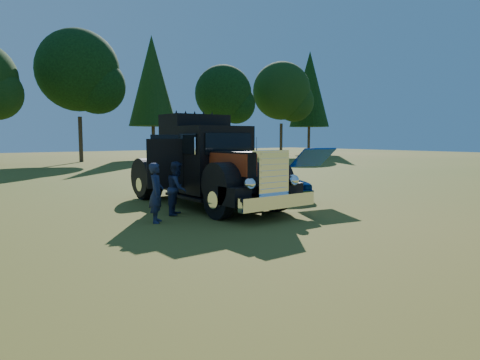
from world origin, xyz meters
name	(u,v)px	position (x,y,z in m)	size (l,w,h in m)	color
ground	(250,210)	(0.00, 0.00, 0.00)	(120.00, 120.00, 0.00)	#3F5318
diamond_t_truck	(209,167)	(-0.57, 1.44, 1.28)	(3.34, 7.16, 3.00)	black
hotrod_coupe	(274,181)	(2.52, 1.73, 0.63)	(2.11, 4.16, 1.89)	#0C079F
spectator_near	(156,193)	(-3.17, -0.01, 0.79)	(0.58, 0.38, 1.58)	#1B2640
spectator_far	(177,188)	(-2.17, 0.69, 0.78)	(0.75, 0.59, 1.55)	#1D2A44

